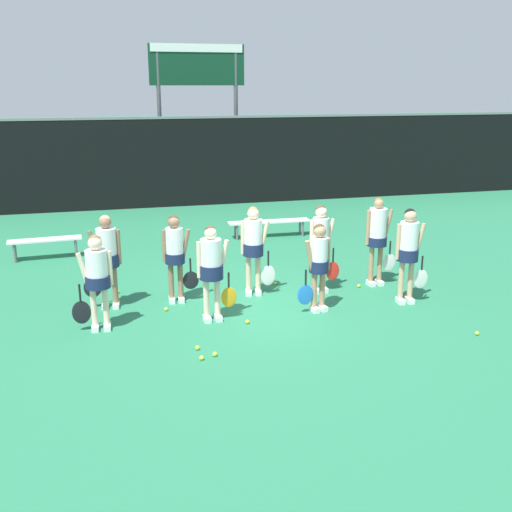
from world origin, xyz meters
The scene contains 23 objects.
ground_plane centered at (0.00, 0.00, 0.00)m, with size 140.00×140.00×0.00m, color #26724C.
fence_windscreen centered at (0.00, 9.69, 1.49)m, with size 60.00×0.08×2.95m.
scoreboard centered at (0.72, 10.62, 4.03)m, with size 3.20×0.15×5.22m.
bench_courtside centered at (-4.00, 4.20, 0.41)m, with size 1.67×0.47×0.48m.
bench_far centered at (1.63, 4.90, 0.39)m, with size 2.20×0.41×0.44m.
player_0 centered at (-2.80, -0.45, 0.96)m, with size 0.69×0.41×1.62m.
player_1 centered at (-0.92, -0.53, 0.99)m, with size 0.68×0.41×1.67m.
player_2 centered at (0.99, -0.55, 0.94)m, with size 0.63×0.35×1.60m.
player_3 centered at (2.73, -0.56, 1.07)m, with size 0.66×0.39×1.79m.
player_4 centered at (-2.62, 0.56, 1.02)m, with size 0.70×0.41×1.72m.
player_5 centered at (-1.40, 0.56, 0.98)m, with size 0.65×0.36×1.65m.
player_6 centered at (0.10, 0.60, 1.03)m, with size 0.66×0.39×1.73m.
player_7 centered at (1.39, 0.41, 1.03)m, with size 0.64×0.36×1.73m.
player_8 centered at (2.63, 0.53, 1.07)m, with size 0.68×0.40×1.79m.
tennis_ball_0 centered at (-1.66, 0.11, 0.03)m, with size 0.07×0.07×0.07m, color #CCE033.
tennis_ball_1 centered at (-0.38, -0.84, 0.04)m, with size 0.07×0.07×0.07m, color #CCE033.
tennis_ball_2 centered at (-1.16, -1.96, 0.04)m, with size 0.07×0.07×0.07m, color #CCE033.
tennis_ball_3 centered at (3.13, -2.25, 0.03)m, with size 0.07×0.07×0.07m, color #CCE033.
tennis_ball_4 centered at (0.66, 1.02, 0.03)m, with size 0.07×0.07×0.07m, color #CCE033.
tennis_ball_5 centered at (-1.37, -2.03, 0.03)m, with size 0.07×0.07×0.07m, color #CCE033.
tennis_ball_6 centered at (2.24, 0.43, 0.04)m, with size 0.07×0.07×0.07m, color #CCE033.
tennis_ball_7 centered at (-2.47, 1.30, 0.03)m, with size 0.07×0.07×0.07m, color #CCE033.
tennis_ball_8 centered at (-1.37, -1.67, 0.03)m, with size 0.07×0.07×0.07m, color #CCE033.
Camera 1 is at (-2.63, -10.07, 3.93)m, focal length 42.00 mm.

